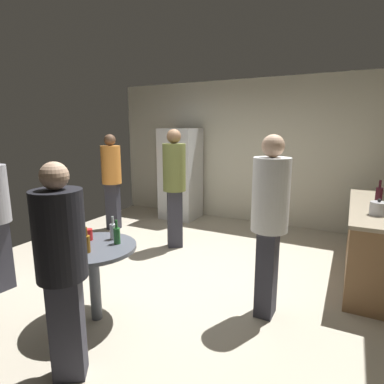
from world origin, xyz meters
name	(u,v)px	position (x,y,z in m)	size (l,w,h in m)	color
ground_plane	(173,273)	(0.00, 0.00, -0.05)	(5.20, 5.20, 0.10)	#B2A893
wall_back	(241,152)	(0.00, 2.63, 1.35)	(5.32, 0.06, 2.70)	beige
refrigerator	(181,174)	(-1.11, 2.20, 0.90)	(0.70, 0.68, 1.80)	silver
kitchen_counter	(375,241)	(2.28, 0.98, 0.45)	(0.64, 2.11, 0.90)	olive
kettle	(379,208)	(2.23, 0.49, 0.97)	(0.24, 0.17, 0.18)	#B2B2B7
wine_bottle_on_counter	(379,196)	(2.25, 0.94, 1.02)	(0.08, 0.08, 0.31)	#3F141E
foreground_table	(93,257)	(-0.12, -1.24, 0.63)	(0.80, 0.80, 0.73)	#4C515B
beer_bottle_amber	(87,243)	(-0.06, -1.37, 0.82)	(0.06, 0.06, 0.23)	#8C5919
beer_bottle_brown	(68,237)	(-0.33, -1.33, 0.82)	(0.06, 0.06, 0.23)	#593314
beer_bottle_green	(117,235)	(0.04, -1.09, 0.82)	(0.06, 0.06, 0.23)	#26662D
beer_bottle_clear	(113,231)	(-0.08, -1.01, 0.82)	(0.06, 0.06, 0.23)	silver
plastic_cup_red	(88,235)	(-0.27, -1.14, 0.79)	(0.08, 0.08, 0.11)	red
person_in_olive_shirt	(174,179)	(-0.40, 0.74, 1.05)	(0.48, 0.48, 1.79)	#2D2D38
person_in_black_shirt	(61,258)	(0.22, -1.87, 0.93)	(0.47, 0.47, 1.59)	#2D2D38
person_in_orange_shirt	(112,175)	(-1.83, 0.99, 1.00)	(0.41, 0.41, 1.70)	#2D2D38
person_in_white_shirt	(270,213)	(1.30, -0.44, 1.03)	(0.35, 0.35, 1.75)	#2D2D38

